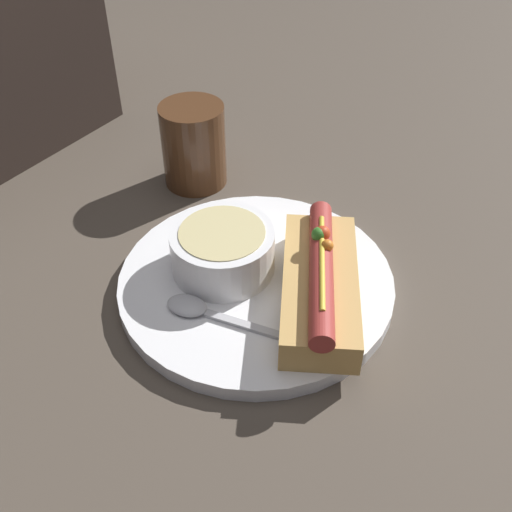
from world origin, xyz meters
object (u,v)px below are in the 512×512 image
Objects in this scene: soup_bowl at (223,249)px; drinking_glass at (194,145)px; hot_dog at (320,283)px; spoon at (207,312)px.

soup_bowl is 1.02× the size of drinking_glass.
soup_bowl is at bearing 68.83° from hot_dog.
hot_dog is at bearing -146.25° from spoon.
soup_bowl is 0.07m from spoon.
soup_bowl is 0.18m from drinking_glass.
spoon is (-0.08, 0.08, -0.02)m from hot_dog.
hot_dog is 1.85× the size of drinking_glass.
soup_bowl reaches higher than spoon.
spoon is at bearing 105.74° from hot_dog.
drinking_glass is (0.11, 0.24, 0.01)m from hot_dog.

